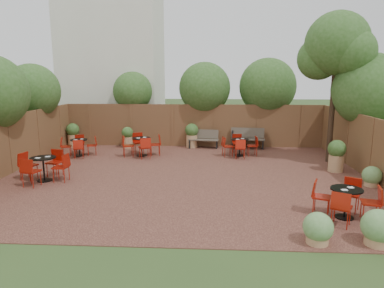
{
  "coord_description": "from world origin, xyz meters",
  "views": [
    {
      "loc": [
        0.86,
        -11.21,
        3.3
      ],
      "look_at": [
        0.19,
        0.5,
        1.0
      ],
      "focal_mm": 32.58,
      "sensor_mm": 36.0,
      "label": 1
    }
  ],
  "objects": [
    {
      "name": "ground",
      "position": [
        0.0,
        0.0,
        0.0
      ],
      "size": [
        80.0,
        80.0,
        0.0
      ],
      "primitive_type": "plane",
      "color": "#354F23",
      "rests_on": "ground"
    },
    {
      "name": "courtyard_paving",
      "position": [
        0.0,
        0.0,
        0.01
      ],
      "size": [
        12.0,
        10.0,
        0.02
      ],
      "primitive_type": "cube",
      "color": "#361B16",
      "rests_on": "ground"
    },
    {
      "name": "fence_back",
      "position": [
        0.0,
        5.0,
        1.0
      ],
      "size": [
        12.0,
        0.08,
        2.0
      ],
      "primitive_type": "cube",
      "color": "brown",
      "rests_on": "ground"
    },
    {
      "name": "fence_left",
      "position": [
        -6.0,
        0.0,
        1.0
      ],
      "size": [
        0.08,
        10.0,
        2.0
      ],
      "primitive_type": "cube",
      "color": "brown",
      "rests_on": "ground"
    },
    {
      "name": "fence_right",
      "position": [
        6.0,
        0.0,
        1.0
      ],
      "size": [
        0.08,
        10.0,
        2.0
      ],
      "primitive_type": "cube",
      "color": "brown",
      "rests_on": "ground"
    },
    {
      "name": "neighbour_building",
      "position": [
        -4.5,
        8.0,
        4.0
      ],
      "size": [
        5.0,
        4.0,
        8.0
      ],
      "primitive_type": "cube",
      "color": "silver",
      "rests_on": "ground"
    },
    {
      "name": "overhang_foliage",
      "position": [
        -1.04,
        2.58,
        2.75
      ],
      "size": [
        15.89,
        10.9,
        2.69
      ],
      "color": "#2D541B",
      "rests_on": "ground"
    },
    {
      "name": "courtyard_tree",
      "position": [
        5.39,
        2.23,
        4.27
      ],
      "size": [
        2.56,
        2.46,
        5.6
      ],
      "rotation": [
        0.0,
        0.0,
        0.39
      ],
      "color": "black",
      "rests_on": "courtyard_paving"
    },
    {
      "name": "park_bench_left",
      "position": [
        0.49,
        4.62,
        0.45
      ],
      "size": [
        1.41,
        0.62,
        0.84
      ],
      "rotation": [
        0.0,
        0.0,
        -0.13
      ],
      "color": "brown",
      "rests_on": "courtyard_paving"
    },
    {
      "name": "park_bench_right",
      "position": [
        2.51,
        4.63,
        0.5
      ],
      "size": [
        1.56,
        0.65,
        0.94
      ],
      "rotation": [
        0.0,
        0.0,
        -0.11
      ],
      "color": "brown",
      "rests_on": "courtyard_paving"
    },
    {
      "name": "bistro_tables",
      "position": [
        -1.15,
        0.84,
        0.45
      ],
      "size": [
        10.13,
        7.88,
        0.88
      ],
      "color": "black",
      "rests_on": "courtyard_paving"
    },
    {
      "name": "planters",
      "position": [
        -0.67,
        3.57,
        0.61
      ],
      "size": [
        11.45,
        4.49,
        1.12
      ],
      "color": "#AA7F55",
      "rests_on": "courtyard_paving"
    },
    {
      "name": "low_shrubs",
      "position": [
        4.2,
        -3.65,
        0.34
      ],
      "size": [
        3.3,
        4.46,
        0.73
      ],
      "color": "#AA7F55",
      "rests_on": "courtyard_paving"
    }
  ]
}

